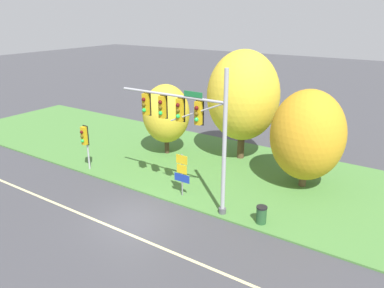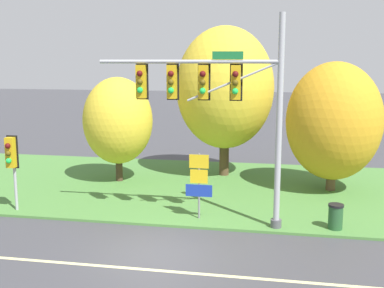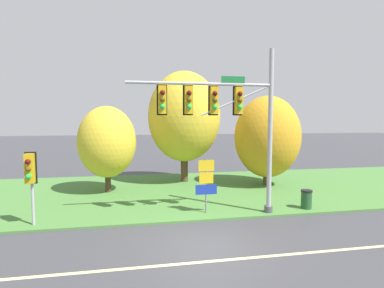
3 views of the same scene
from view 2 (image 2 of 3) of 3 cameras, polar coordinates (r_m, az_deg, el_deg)
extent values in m
plane|color=#3D3D42|center=(16.01, -4.28, -12.86)|extent=(160.00, 160.00, 0.00)
cube|color=beige|center=(14.95, -5.50, -14.58)|extent=(36.00, 0.16, 0.01)
cube|color=#477A38|center=(23.64, 0.84, -5.11)|extent=(48.00, 11.50, 0.10)
cylinder|color=#9EA0A5|center=(17.37, 10.29, 2.38)|extent=(0.22, 0.22, 7.71)
cylinder|color=#4C4C51|center=(18.22, 9.92, -9.25)|extent=(0.40, 0.40, 0.30)
cylinder|color=#9EA0A5|center=(17.55, -0.53, 9.74)|extent=(6.63, 0.14, 0.14)
cylinder|color=#9EA0A5|center=(17.32, 4.91, 7.39)|extent=(3.35, 0.08, 1.47)
cube|color=gold|center=(17.32, 5.21, 7.28)|extent=(0.34, 0.28, 1.22)
cube|color=black|center=(17.48, 5.26, 7.30)|extent=(0.46, 0.04, 1.34)
sphere|color=#4C0C0C|center=(17.13, 5.17, 8.26)|extent=(0.22, 0.22, 0.22)
sphere|color=#51420C|center=(17.14, 5.15, 7.25)|extent=(0.22, 0.22, 0.22)
sphere|color=green|center=(17.16, 5.14, 6.25)|extent=(0.22, 0.22, 0.22)
cube|color=gold|center=(17.46, 1.37, 7.34)|extent=(0.34, 0.28, 1.22)
cube|color=black|center=(17.62, 1.45, 7.36)|extent=(0.46, 0.04, 1.34)
sphere|color=#4C0C0C|center=(17.28, 1.28, 8.31)|extent=(0.22, 0.22, 0.22)
sphere|color=#51420C|center=(17.29, 1.27, 7.31)|extent=(0.22, 0.22, 0.22)
sphere|color=green|center=(17.30, 1.27, 6.32)|extent=(0.22, 0.22, 0.22)
cube|color=gold|center=(17.69, -2.40, 7.37)|extent=(0.34, 0.28, 1.22)
cube|color=black|center=(17.84, -2.28, 7.39)|extent=(0.46, 0.04, 1.34)
sphere|color=#4C0C0C|center=(17.50, -2.53, 8.32)|extent=(0.22, 0.22, 0.22)
sphere|color=#51420C|center=(17.51, -2.53, 7.34)|extent=(0.22, 0.22, 0.22)
sphere|color=green|center=(17.53, -2.52, 6.36)|extent=(0.22, 0.22, 0.22)
cube|color=gold|center=(17.98, -6.05, 7.37)|extent=(0.34, 0.28, 1.22)
cube|color=black|center=(18.14, -5.90, 7.39)|extent=(0.46, 0.04, 1.34)
sphere|color=#4C0C0C|center=(17.80, -6.23, 8.30)|extent=(0.22, 0.22, 0.22)
sphere|color=#51420C|center=(17.81, -6.21, 7.34)|extent=(0.22, 0.22, 0.22)
sphere|color=green|center=(17.83, -6.20, 6.38)|extent=(0.22, 0.22, 0.22)
cube|color=#196B33|center=(17.28, 4.26, 10.44)|extent=(1.10, 0.04, 0.28)
cylinder|color=#9EA0A5|center=(20.88, -20.26, -3.38)|extent=(0.12, 0.12, 3.00)
cube|color=gold|center=(20.52, -20.70, -0.95)|extent=(0.34, 0.28, 1.22)
cube|color=black|center=(20.66, -20.47, -0.87)|extent=(0.46, 0.04, 1.34)
sphere|color=#4C0C0C|center=(20.32, -21.01, -0.21)|extent=(0.22, 0.22, 0.22)
sphere|color=#51420C|center=(20.38, -20.96, -1.04)|extent=(0.22, 0.22, 0.22)
sphere|color=green|center=(20.43, -20.90, -1.87)|extent=(0.22, 0.22, 0.22)
cylinder|color=slate|center=(18.60, 0.84, -5.01)|extent=(0.08, 0.08, 2.58)
cube|color=gold|center=(18.35, 0.83, -2.08)|extent=(0.76, 0.03, 0.53)
cube|color=gold|center=(18.48, 0.83, -3.87)|extent=(0.68, 0.03, 0.53)
cube|color=#193399|center=(18.62, 0.82, -5.54)|extent=(1.04, 0.03, 0.47)
cylinder|color=#423021|center=(24.69, -8.65, -1.91)|extent=(0.35, 0.35, 2.13)
ellipsoid|color=gold|center=(24.35, -8.78, 2.75)|extent=(3.47, 3.47, 4.34)
cylinder|color=#4C3823|center=(25.60, 3.84, -0.11)|extent=(0.51, 0.51, 3.25)
ellipsoid|color=gold|center=(25.25, 3.92, 6.66)|extent=(5.08, 5.08, 6.35)
cylinder|color=brown|center=(23.60, 16.19, -2.81)|extent=(0.44, 0.44, 2.08)
ellipsoid|color=#C68C1E|center=(23.22, 16.46, 2.61)|extent=(4.39, 4.39, 5.48)
cylinder|color=#234C28|center=(18.47, 16.64, -8.36)|extent=(0.52, 0.52, 0.85)
cylinder|color=black|center=(18.33, 16.71, -6.98)|extent=(0.56, 0.56, 0.08)
camera|label=1|loc=(9.47, 94.38, 25.31)|focal=35.00mm
camera|label=3|loc=(7.61, -45.24, -5.67)|focal=28.00mm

